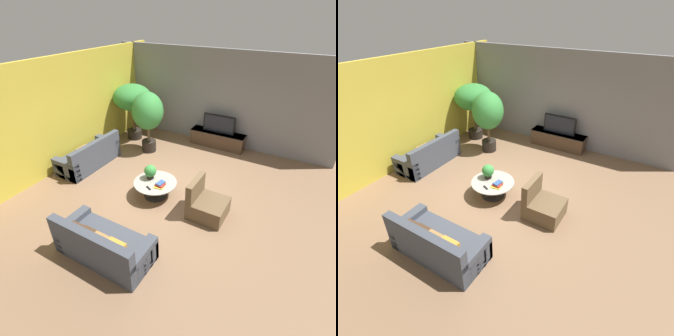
{
  "view_description": "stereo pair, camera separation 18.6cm",
  "coord_description": "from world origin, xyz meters",
  "views": [
    {
      "loc": [
        2.7,
        -4.81,
        4.03
      ],
      "look_at": [
        -0.07,
        0.09,
        0.55
      ],
      "focal_mm": 28.0,
      "sensor_mm": 36.0,
      "label": 1
    },
    {
      "loc": [
        2.86,
        -4.72,
        4.03
      ],
      "look_at": [
        -0.07,
        0.09,
        0.55
      ],
      "focal_mm": 28.0,
      "sensor_mm": 36.0,
      "label": 2
    }
  ],
  "objects": [
    {
      "name": "media_console",
      "position": [
        0.22,
        2.94,
        0.26
      ],
      "size": [
        1.82,
        0.5,
        0.5
      ],
      "color": "#473323",
      "rests_on": "ground"
    },
    {
      "name": "book_stack",
      "position": [
        0.05,
        -0.49,
        0.44
      ],
      "size": [
        0.28,
        0.34,
        0.09
      ],
      "color": "gold",
      "rests_on": "coffee_table"
    },
    {
      "name": "television",
      "position": [
        0.22,
        2.94,
        0.79
      ],
      "size": [
        1.05,
        0.13,
        0.58
      ],
      "color": "black",
      "rests_on": "media_console"
    },
    {
      "name": "back_wall_stone",
      "position": [
        0.0,
        3.26,
        1.5
      ],
      "size": [
        7.4,
        0.12,
        3.0
      ],
      "primitive_type": "cube",
      "color": "slate",
      "rests_on": "ground"
    },
    {
      "name": "armchair_wicker",
      "position": [
        1.21,
        -0.45,
        0.27
      ],
      "size": [
        0.8,
        0.76,
        0.86
      ],
      "rotation": [
        0.0,
        0.0,
        1.57
      ],
      "color": "brown",
      "rests_on": "ground"
    },
    {
      "name": "couch_near_entry",
      "position": [
        0.01,
        -2.48,
        0.29
      ],
      "size": [
        1.81,
        0.84,
        0.84
      ],
      "rotation": [
        0.0,
        0.0,
        3.14
      ],
      "color": "#3D424C",
      "rests_on": "ground"
    },
    {
      "name": "coffee_table",
      "position": [
        -0.14,
        -0.41,
        0.28
      ],
      "size": [
        1.06,
        1.06,
        0.4
      ],
      "color": "black",
      "rests_on": "ground"
    },
    {
      "name": "couch_by_wall",
      "position": [
        -2.59,
        -0.1,
        0.28
      ],
      "size": [
        0.84,
        1.89,
        0.84
      ],
      "rotation": [
        0.0,
        0.0,
        -1.57
      ],
      "color": "#3D424C",
      "rests_on": "ground"
    },
    {
      "name": "potted_palm_tall",
      "position": [
        -2.57,
        2.1,
        1.4
      ],
      "size": [
        1.27,
        1.27,
        1.89
      ],
      "color": "black",
      "rests_on": "ground"
    },
    {
      "name": "remote_black",
      "position": [
        -0.14,
        -0.71,
        0.41
      ],
      "size": [
        0.16,
        0.11,
        0.02
      ],
      "primitive_type": "cube",
      "rotation": [
        0.0,
        0.0,
        1.12
      ],
      "color": "black",
      "rests_on": "coffee_table"
    },
    {
      "name": "ground_plane",
      "position": [
        0.0,
        0.0,
        0.0
      ],
      "size": [
        24.0,
        24.0,
        0.0
      ],
      "primitive_type": "plane",
      "color": "brown"
    },
    {
      "name": "potted_palm_corner",
      "position": [
        -1.59,
        1.53,
        1.26
      ],
      "size": [
        0.96,
        0.96,
        1.92
      ],
      "color": "black",
      "rests_on": "ground"
    },
    {
      "name": "side_wall_left",
      "position": [
        -3.26,
        0.2,
        1.5
      ],
      "size": [
        0.12,
        7.4,
        3.0
      ],
      "primitive_type": "cube",
      "color": "gold",
      "rests_on": "ground"
    },
    {
      "name": "potted_plant_tabletop",
      "position": [
        -0.33,
        -0.33,
        0.6
      ],
      "size": [
        0.3,
        0.3,
        0.36
      ],
      "color": "black",
      "rests_on": "coffee_table"
    }
  ]
}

